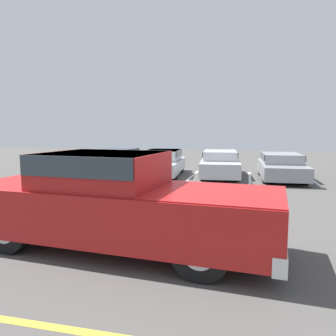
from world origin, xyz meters
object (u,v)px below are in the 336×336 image
at_px(parked_sedan_a, 116,160).
at_px(parked_sedan_c, 220,163).
at_px(parked_sedan_d, 281,165).
at_px(pickup_truck, 118,201).
at_px(parked_sedan_b, 163,162).

xyz_separation_m(parked_sedan_a, parked_sedan_c, (5.25, -0.05, -0.01)).
xyz_separation_m(parked_sedan_c, parked_sedan_d, (2.72, -0.25, -0.03)).
height_order(pickup_truck, parked_sedan_d, pickup_truck).
height_order(parked_sedan_c, parked_sedan_d, parked_sedan_c).
relative_size(parked_sedan_a, parked_sedan_d, 1.00).
relative_size(pickup_truck, parked_sedan_a, 1.34).
distance_m(pickup_truck, parked_sedan_b, 9.89).
bearing_deg(parked_sedan_c, pickup_truck, -10.71).
bearing_deg(pickup_truck, parked_sedan_d, 73.45).
bearing_deg(parked_sedan_b, parked_sedan_d, 84.85).
height_order(parked_sedan_a, parked_sedan_b, parked_sedan_a).
height_order(parked_sedan_b, parked_sedan_d, parked_sedan_b).
height_order(pickup_truck, parked_sedan_a, pickup_truck).
xyz_separation_m(parked_sedan_b, parked_sedan_d, (5.46, -0.05, -0.04)).
distance_m(parked_sedan_b, parked_sedan_d, 5.46).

